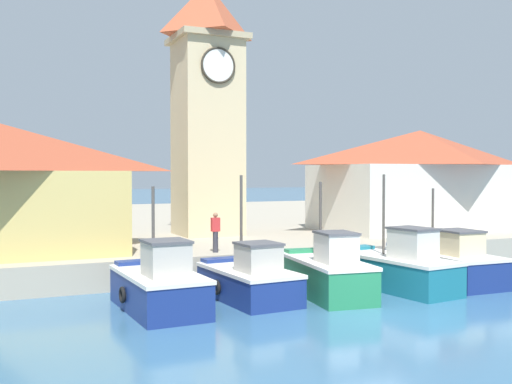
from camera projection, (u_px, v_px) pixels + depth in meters
name	position (u px, v px, depth m)	size (l,w,h in m)	color
ground_plane	(381.00, 316.00, 18.09)	(300.00, 300.00, 0.00)	#386689
quay_wharf	(156.00, 226.00, 42.67)	(120.00, 40.00, 1.11)	#A89E89
fishing_boat_far_left	(159.00, 286.00, 18.72)	(2.32, 4.56, 3.89)	navy
fishing_boat_left_outer	(249.00, 280.00, 20.35)	(2.37, 4.44, 4.25)	navy
fishing_boat_left_inner	(327.00, 273.00, 20.98)	(2.43, 4.77, 4.01)	#237A4C
fishing_boat_mid_left	(397.00, 268.00, 22.17)	(2.54, 5.26, 4.28)	#196B7F
fishing_boat_center	(444.00, 263.00, 23.66)	(2.34, 5.24, 3.71)	navy
clock_tower	(207.00, 102.00, 31.16)	(3.60, 3.60, 14.68)	beige
warehouse_right	(420.00, 179.00, 34.44)	(11.82, 6.97, 5.67)	silver
dock_worker_near_tower	(215.00, 232.00, 24.22)	(0.34, 0.22, 1.62)	#33333D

